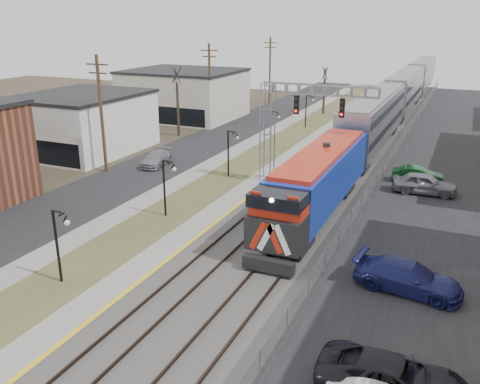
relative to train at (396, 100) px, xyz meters
The scene contains 20 objects.
street_west 28.19m from the train, 127.33° to the right, with size 7.00×120.00×0.04m, color black.
sidewalk 25.72m from the train, 119.28° to the right, with size 2.00×120.00×0.08m, color gray.
grass_median 24.41m from the train, 113.08° to the right, with size 4.00×120.00×0.06m, color #464F2A.
platform 23.39m from the train, 106.25° to the right, with size 2.00×120.00×0.24m, color gray.
ballast_bed 22.52m from the train, 93.85° to the right, with size 8.00×120.00×0.20m, color #595651.
platform_edge 23.15m from the train, 104.15° to the right, with size 0.24×120.00×0.01m, color gold.
track_near 22.72m from the train, 98.92° to the right, with size 1.58×120.00×0.15m.
track_far 22.45m from the train, 90.00° to the right, with size 1.58×120.00×0.15m.
train is the anchor object (origin of this frame).
signal_gantry 29.73m from the train, 98.31° to the right, with size 9.00×1.07×8.15m.
lampposts 40.16m from the train, 103.69° to the right, with size 0.14×62.14×4.00m.
utility_poles 38.04m from the train, 121.77° to the right, with size 0.28×80.28×10.00m.
fence 22.56m from the train, 83.09° to the right, with size 0.04×120.00×1.60m, color gray.
buildings_west 42.39m from the train, 128.69° to the right, with size 14.00×67.00×7.00m.
bare_trees 25.84m from the train, 134.66° to the right, with size 12.30×42.30×5.95m.
car_lot_c 51.58m from the train, 81.84° to the right, with size 2.54×5.51×1.53m, color black.
car_lot_d 43.59m from the train, 81.00° to the right, with size 2.13×5.24×1.52m, color navy.
car_lot_e 27.99m from the train, 77.28° to the right, with size 1.91×4.74×1.62m, color slate.
car_lot_f 25.24m from the train, 77.64° to the right, with size 1.40×4.01×1.32m, color #0D4219.
car_street_b 33.63m from the train, 120.48° to the right, with size 1.78×4.38×1.27m, color gray.
Camera 1 is at (13.86, -9.36, 12.94)m, focal length 38.00 mm.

